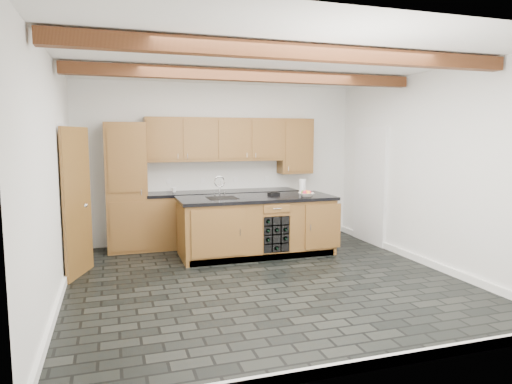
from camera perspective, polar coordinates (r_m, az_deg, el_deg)
ground at (r=6.11m, az=1.06°, el=-10.89°), size 5.00×5.00×0.00m
room_shell at (r=6.31m, az=-1.19°, el=3.80°), size 5.01×5.00×5.00m
back_cabinetry at (r=7.94m, az=-6.68°, el=0.42°), size 3.65×0.62×2.20m
island at (r=7.27m, az=0.11°, el=-4.23°), size 2.48×0.96×0.93m
faucet at (r=7.09m, az=-4.30°, el=-0.44°), size 0.45×0.40×0.34m
kitchen_scale at (r=7.41m, az=2.24°, el=-0.18°), size 0.20×0.15×0.06m
fruit_bowl at (r=7.26m, az=6.30°, el=-0.33°), size 0.28×0.28×0.06m
fruit_cluster at (r=7.26m, az=6.30°, el=-0.07°), size 0.16×0.17×0.07m
paper_towel at (r=7.70m, az=5.83°, el=0.74°), size 0.11×0.11×0.23m
mug at (r=7.88m, az=-10.22°, el=0.25°), size 0.10×0.10×0.08m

